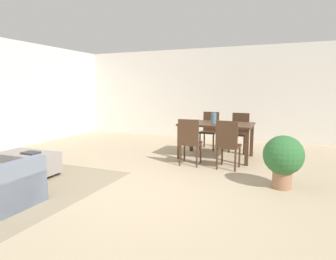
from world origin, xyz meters
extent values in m
plane|color=tan|center=(0.00, 0.00, 0.00)|extent=(10.80, 10.80, 0.00)
cube|color=silver|center=(0.00, 5.00, 1.35)|extent=(9.00, 0.12, 2.70)
cube|color=gray|center=(-2.12, -0.62, 0.00)|extent=(3.00, 2.80, 0.01)
cube|color=slate|center=(-1.10, -1.19, 0.31)|extent=(0.14, 0.94, 0.62)
cube|color=gray|center=(-2.16, -0.04, 0.24)|extent=(1.00, 0.55, 0.35)
cylinder|color=#422B1C|center=(-2.61, 0.18, 0.03)|extent=(0.05, 0.05, 0.06)
cylinder|color=#422B1C|center=(-1.71, 0.18, 0.03)|extent=(0.05, 0.05, 0.06)
cylinder|color=#422B1C|center=(-1.71, -0.27, 0.03)|extent=(0.05, 0.05, 0.06)
cube|color=#422B1C|center=(0.52, 2.51, 0.74)|extent=(1.52, 0.97, 0.04)
cube|color=#422B1C|center=(-0.18, 2.94, 0.36)|extent=(0.07, 0.07, 0.72)
cube|color=#422B1C|center=(1.22, 2.94, 0.36)|extent=(0.07, 0.07, 0.72)
cube|color=#422B1C|center=(-0.18, 2.08, 0.36)|extent=(0.07, 0.07, 0.72)
cube|color=#422B1C|center=(1.22, 2.08, 0.36)|extent=(0.07, 0.07, 0.72)
cube|color=#422B1C|center=(0.18, 1.74, 0.43)|extent=(0.43, 0.43, 0.04)
cube|color=#422B1C|center=(0.19, 1.56, 0.69)|extent=(0.40, 0.07, 0.47)
cylinder|color=#422B1C|center=(0.00, 1.90, 0.21)|extent=(0.04, 0.04, 0.41)
cylinder|color=#422B1C|center=(0.34, 1.92, 0.21)|extent=(0.04, 0.04, 0.41)
cylinder|color=#422B1C|center=(0.02, 1.56, 0.21)|extent=(0.04, 0.04, 0.41)
cylinder|color=#422B1C|center=(0.36, 1.59, 0.21)|extent=(0.04, 0.04, 0.41)
cube|color=#422B1C|center=(0.93, 1.76, 0.43)|extent=(0.43, 0.43, 0.04)
cube|color=#422B1C|center=(0.92, 1.58, 0.69)|extent=(0.40, 0.07, 0.47)
cylinder|color=#422B1C|center=(0.77, 1.94, 0.21)|extent=(0.04, 0.04, 0.41)
cylinder|color=#422B1C|center=(1.11, 1.92, 0.21)|extent=(0.04, 0.04, 0.41)
cylinder|color=#422B1C|center=(0.75, 1.60, 0.21)|extent=(0.04, 0.04, 0.41)
cylinder|color=#422B1C|center=(1.09, 1.58, 0.21)|extent=(0.04, 0.04, 0.41)
cube|color=#422B1C|center=(0.15, 3.31, 0.43)|extent=(0.42, 0.42, 0.04)
cube|color=#422B1C|center=(0.16, 3.49, 0.69)|extent=(0.40, 0.06, 0.47)
cylinder|color=#422B1C|center=(0.31, 3.13, 0.21)|extent=(0.04, 0.04, 0.41)
cylinder|color=#422B1C|center=(-0.03, 3.15, 0.21)|extent=(0.04, 0.04, 0.41)
cylinder|color=#422B1C|center=(0.33, 3.47, 0.21)|extent=(0.04, 0.04, 0.41)
cylinder|color=#422B1C|center=(-0.01, 3.49, 0.21)|extent=(0.04, 0.04, 0.41)
cube|color=#422B1C|center=(0.88, 3.26, 0.43)|extent=(0.43, 0.43, 0.04)
cube|color=#422B1C|center=(0.90, 3.44, 0.69)|extent=(0.40, 0.07, 0.47)
cylinder|color=#422B1C|center=(1.04, 3.08, 0.21)|extent=(0.04, 0.04, 0.41)
cylinder|color=#422B1C|center=(0.70, 3.10, 0.21)|extent=(0.04, 0.04, 0.41)
cylinder|color=#422B1C|center=(1.06, 3.41, 0.21)|extent=(0.04, 0.04, 0.41)
cylinder|color=#422B1C|center=(0.73, 3.44, 0.21)|extent=(0.04, 0.04, 0.41)
cylinder|color=slate|center=(0.46, 2.47, 0.87)|extent=(0.11, 0.11, 0.22)
cube|color=#333338|center=(-2.03, -0.09, 0.43)|extent=(0.26, 0.20, 0.03)
cylinder|color=#996B4C|center=(1.88, 0.97, 0.13)|extent=(0.28, 0.28, 0.26)
sphere|color=#2D6633|center=(1.88, 0.97, 0.51)|extent=(0.59, 0.59, 0.59)
camera|label=1|loc=(1.87, -3.50, 1.48)|focal=30.33mm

